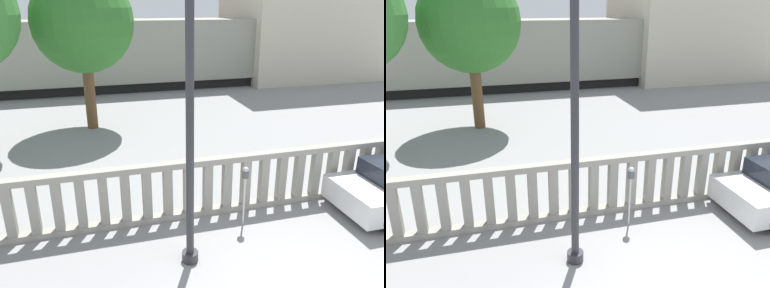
# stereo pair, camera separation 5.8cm
# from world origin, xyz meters

# --- Properties ---
(balustrade) EXTENTS (14.37, 0.24, 1.43)m
(balustrade) POSITION_xyz_m (-0.00, 3.24, 0.71)
(balustrade) COLOR gray
(balustrade) RESTS_ON ground
(lamppost) EXTENTS (0.38, 0.38, 7.08)m
(lamppost) POSITION_xyz_m (-1.83, 1.63, 3.99)
(lamppost) COLOR #2D2D33
(lamppost) RESTS_ON ground
(parking_meter) EXTENTS (0.15, 0.15, 1.43)m
(parking_meter) POSITION_xyz_m (-0.31, 2.58, 1.13)
(parking_meter) COLOR silver
(parking_meter) RESTS_ON ground
(train_near) EXTENTS (25.07, 2.94, 4.49)m
(train_near) POSITION_xyz_m (2.48, 17.87, 2.04)
(train_near) COLOR black
(train_near) RESTS_ON ground
(train_far) EXTENTS (18.93, 2.99, 4.24)m
(train_far) POSITION_xyz_m (4.27, 24.66, 1.92)
(train_far) COLOR black
(train_far) RESTS_ON ground
(tree_right) EXTENTS (3.79, 3.79, 6.02)m
(tree_right) POSITION_xyz_m (-3.45, 10.83, 4.10)
(tree_right) COLOR brown
(tree_right) RESTS_ON ground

